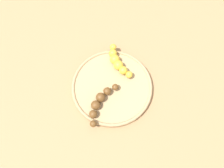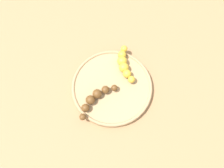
% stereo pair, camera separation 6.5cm
% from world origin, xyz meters
% --- Properties ---
extents(ground_plane, '(2.40, 2.40, 0.00)m').
position_xyz_m(ground_plane, '(0.00, 0.00, 0.00)').
color(ground_plane, '#936D47').
extents(fruit_bowl, '(0.26, 0.26, 0.02)m').
position_xyz_m(fruit_bowl, '(0.00, 0.00, 0.01)').
color(fruit_bowl, '#A08259').
rests_on(fruit_bowl, ground_plane).
extents(banana_overripe, '(0.09, 0.14, 0.03)m').
position_xyz_m(banana_overripe, '(0.04, 0.06, 0.03)').
color(banana_overripe, '#593819').
rests_on(banana_overripe, fruit_bowl).
extents(banana_spotted, '(0.08, 0.12, 0.03)m').
position_xyz_m(banana_spotted, '(-0.02, -0.08, 0.04)').
color(banana_spotted, gold).
rests_on(banana_spotted, fruit_bowl).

